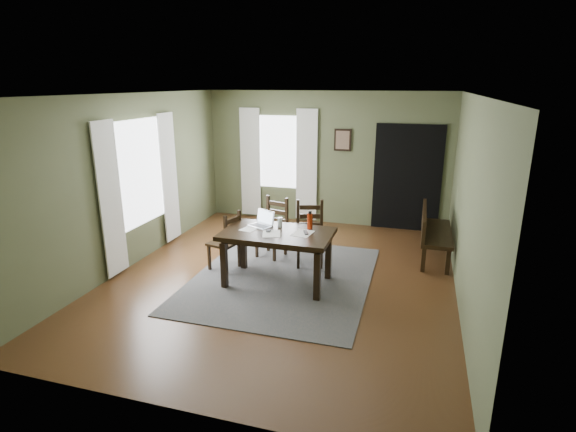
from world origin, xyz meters
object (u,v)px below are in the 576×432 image
(bench, at_px, (432,230))
(water_bottle, at_px, (310,221))
(dining_table, at_px, (277,238))
(chair_back_left, at_px, (273,228))
(chair_end, at_px, (226,242))
(laptop, at_px, (263,222))
(chair_back_right, at_px, (310,234))

(bench, bearing_deg, water_bottle, 129.08)
(dining_table, bearing_deg, bench, 38.16)
(chair_back_left, bearing_deg, dining_table, -53.65)
(dining_table, height_order, bench, bench)
(dining_table, bearing_deg, chair_end, 164.73)
(dining_table, height_order, chair_end, chair_end)
(water_bottle, bearing_deg, bench, 39.08)
(dining_table, distance_m, laptop, 0.39)
(chair_back_left, relative_size, chair_back_right, 0.97)
(chair_back_left, xyz_separation_m, water_bottle, (0.83, -0.78, 0.43))
(chair_end, distance_m, chair_back_left, 0.93)
(dining_table, distance_m, chair_end, 0.99)
(chair_back_left, relative_size, bench, 0.67)
(chair_back_right, relative_size, bench, 0.69)
(water_bottle, bearing_deg, dining_table, -148.22)
(dining_table, bearing_deg, chair_back_right, 73.14)
(bench, distance_m, water_bottle, 2.29)
(dining_table, xyz_separation_m, chair_back_right, (0.27, 0.87, -0.20))
(water_bottle, bearing_deg, chair_back_right, 103.42)
(chair_back_right, bearing_deg, water_bottle, -91.55)
(chair_end, distance_m, bench, 3.40)
(laptop, bearing_deg, chair_end, -160.18)
(laptop, bearing_deg, dining_table, -10.30)
(chair_back_right, bearing_deg, dining_table, -122.21)
(bench, height_order, water_bottle, water_bottle)
(chair_back_right, bearing_deg, chair_back_left, 151.48)
(chair_back_left, xyz_separation_m, chair_back_right, (0.68, -0.16, 0.02))
(dining_table, height_order, chair_back_right, chair_back_right)
(dining_table, height_order, laptop, laptop)
(dining_table, relative_size, water_bottle, 5.83)
(chair_back_left, height_order, chair_back_right, chair_back_right)
(chair_back_right, height_order, laptop, chair_back_right)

